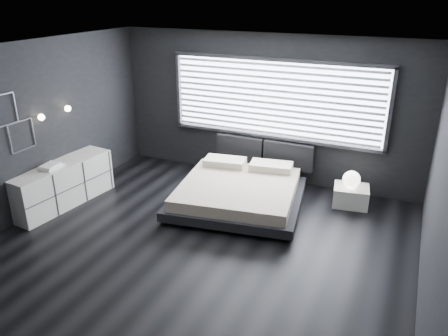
% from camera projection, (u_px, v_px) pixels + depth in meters
% --- Properties ---
extents(room, '(6.04, 6.00, 2.80)m').
position_uv_depth(room, '(199.00, 156.00, 5.98)').
color(room, black).
rests_on(room, ground).
extents(window, '(4.14, 0.09, 1.52)m').
position_uv_depth(window, '(275.00, 100.00, 8.10)').
color(window, white).
rests_on(window, ground).
extents(headboard, '(1.96, 0.16, 0.52)m').
position_uv_depth(headboard, '(264.00, 152.00, 8.51)').
color(headboard, black).
rests_on(headboard, ground).
extents(sconce_near, '(0.18, 0.11, 0.11)m').
position_uv_depth(sconce_near, '(41.00, 117.00, 7.04)').
color(sconce_near, silver).
rests_on(sconce_near, ground).
extents(sconce_far, '(0.18, 0.11, 0.11)m').
position_uv_depth(sconce_far, '(68.00, 109.00, 7.55)').
color(sconce_far, silver).
rests_on(sconce_far, ground).
extents(wall_art_upper, '(0.01, 0.48, 0.48)m').
position_uv_depth(wall_art_upper, '(3.00, 110.00, 6.48)').
color(wall_art_upper, '#47474C').
rests_on(wall_art_upper, ground).
extents(wall_art_lower, '(0.01, 0.48, 0.48)m').
position_uv_depth(wall_art_lower, '(22.00, 136.00, 6.87)').
color(wall_art_lower, '#47474C').
rests_on(wall_art_lower, ground).
extents(bed, '(2.45, 2.37, 0.56)m').
position_uv_depth(bed, '(239.00, 192.00, 7.58)').
color(bed, black).
rests_on(bed, ground).
extents(nightstand, '(0.66, 0.58, 0.34)m').
position_uv_depth(nightstand, '(351.00, 196.00, 7.62)').
color(nightstand, white).
rests_on(nightstand, ground).
extents(orb_lamp, '(0.30, 0.30, 0.30)m').
position_uv_depth(orb_lamp, '(352.00, 179.00, 7.48)').
color(orb_lamp, white).
rests_on(orb_lamp, nightstand).
extents(dresser, '(0.73, 1.94, 0.76)m').
position_uv_depth(dresser, '(63.00, 184.00, 7.58)').
color(dresser, white).
rests_on(dresser, ground).
extents(book_stack, '(0.27, 0.36, 0.07)m').
position_uv_depth(book_stack, '(51.00, 166.00, 7.25)').
color(book_stack, white).
rests_on(book_stack, dresser).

